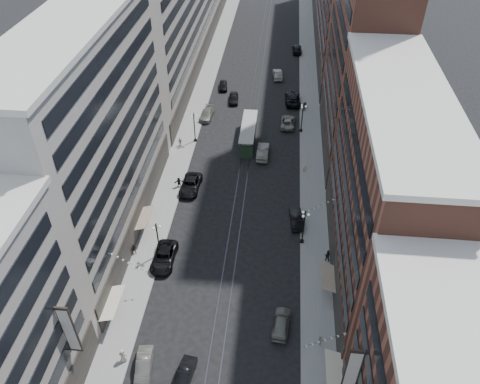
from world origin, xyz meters
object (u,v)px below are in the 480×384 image
at_px(car_2, 164,257).
at_px(pedestrian_2, 134,250).
at_px(pedestrian_1, 123,355).
at_px(car_extra_2, 263,152).
at_px(car_5, 185,375).
at_px(car_9, 223,86).
at_px(lamppost_sw_far, 158,238).
at_px(car_extra_1, 293,99).
at_px(car_7, 191,185).
at_px(pedestrian_9, 305,106).
at_px(lamppost_se_mid, 302,117).
at_px(car_8, 207,114).
at_px(lamppost_sw_mid, 194,126).
at_px(car_10, 296,219).
at_px(car_13, 234,98).
at_px(pedestrian_6, 180,142).
at_px(streetcar, 248,134).
at_px(car_14, 278,74).
at_px(car_4, 281,323).
at_px(lamppost_se_far, 304,226).
at_px(pedestrian_7, 327,255).
at_px(car_11, 288,122).
at_px(car_12, 291,97).
at_px(car_extra_0, 297,49).
at_px(pedestrian_4, 320,340).
at_px(car_1, 144,365).

distance_m(car_2, pedestrian_2, 4.18).
relative_size(pedestrian_1, car_extra_2, 0.34).
relative_size(car_5, car_9, 1.03).
bearing_deg(pedestrian_1, lamppost_sw_far, -88.57).
bearing_deg(pedestrian_1, car_extra_1, -103.84).
distance_m(car_7, pedestrian_9, 31.08).
bearing_deg(car_9, lamppost_sw_far, -99.59).
height_order(lamppost_se_mid, car_8, lamppost_se_mid).
bearing_deg(lamppost_sw_mid, lamppost_se_mid, 15.20).
relative_size(lamppost_sw_far, lamppost_sw_mid, 1.00).
bearing_deg(car_10, lamppost_se_mid, -98.34).
distance_m(lamppost_sw_mid, car_13, 15.95).
bearing_deg(car_9, lamppost_se_mid, -50.28).
height_order(car_2, pedestrian_6, pedestrian_6).
xyz_separation_m(streetcar, car_14, (4.24, 25.32, -0.59)).
relative_size(car_4, car_5, 1.09).
bearing_deg(pedestrian_2, pedestrian_9, 56.10).
bearing_deg(streetcar, lamppost_se_far, -69.08).
bearing_deg(lamppost_se_mid, pedestrian_7, -84.15).
bearing_deg(lamppost_se_far, car_9, 110.31).
xyz_separation_m(lamppost_se_far, car_14, (-4.96, 49.39, -2.27)).
bearing_deg(car_11, pedestrian_7, 101.93).
bearing_deg(lamppost_se_far, lamppost_sw_mid, 128.66).
bearing_deg(car_11, car_extra_2, 70.87).
relative_size(streetcar, car_7, 1.87).
bearing_deg(car_12, car_extra_2, 74.75).
distance_m(pedestrian_9, car_extra_0, 28.05).
relative_size(lamppost_se_mid, car_12, 0.98).
height_order(car_7, car_9, car_7).
distance_m(car_8, pedestrian_7, 40.00).
height_order(lamppost_sw_far, pedestrian_1, lamppost_sw_far).
bearing_deg(car_extra_2, car_11, -110.67).
bearing_deg(car_13, car_7, -101.69).
bearing_deg(pedestrian_4, car_13, 10.73).
relative_size(car_4, car_12, 0.82).
xyz_separation_m(lamppost_se_mid, pedestrian_6, (-20.70, -6.70, -2.17)).
relative_size(car_7, pedestrian_6, 3.84).
distance_m(lamppost_se_mid, car_extra_2, 10.69).
distance_m(pedestrian_4, car_14, 65.08).
relative_size(lamppost_se_mid, car_1, 1.27).
distance_m(car_11, car_13, 13.47).
relative_size(pedestrian_2, car_9, 0.37).
bearing_deg(car_9, car_12, -22.65).
distance_m(car_10, car_14, 45.69).
distance_m(lamppost_se_far, car_11, 30.12).
bearing_deg(streetcar, pedestrian_1, -102.43).
relative_size(car_1, pedestrian_4, 2.88).
xyz_separation_m(car_7, car_8, (-0.75, 21.38, -0.06)).
bearing_deg(car_4, car_extra_0, -85.05).
distance_m(car_2, car_9, 48.32).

